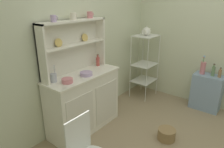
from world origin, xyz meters
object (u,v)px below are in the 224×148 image
Objects in this scene: floor_basket at (167,134)px; vinegar_bottle at (220,73)px; jam_bottle at (98,61)px; utensil_jar at (54,78)px; cup_lilac_0 at (54,18)px; oil_bottle at (213,71)px; bakers_rack at (145,60)px; hutch_cabinet at (84,101)px; flower_vase at (203,67)px; side_shelf_blue at (206,92)px; bowl_mixing_large at (67,81)px; porcelain_teapot at (146,31)px; hutch_shelf_unit at (72,43)px.

vinegar_bottle reaches higher than floor_basket.
floor_basket is 1.33× the size of jam_bottle.
vinegar_bottle is at bearing -34.71° from utensil_jar.
jam_bottle is at bearing -2.84° from cup_lilac_0.
bakers_rack is at bearing 100.28° from oil_bottle.
utensil_jar is at bearing -179.39° from jam_bottle.
utensil_jar is (-0.42, 0.08, 0.48)m from hutch_cabinet.
cup_lilac_0 is 0.46× the size of jam_bottle.
hutch_cabinet is at bearing -21.91° from cup_lilac_0.
flower_vase reaches higher than hutch_cabinet.
bowl_mixing_large is (-2.07, 1.19, 0.58)m from side_shelf_blue.
jam_bottle is at bearing 136.92° from flower_vase.
oil_bottle is (2.15, -1.39, -0.21)m from utensil_jar.
bowl_mixing_large is 2.47m from vinegar_bottle.
floor_basket is 1.47m from jam_bottle.
porcelain_teapot is at bearing 43.50° from floor_basket.
hutch_shelf_unit is at bearing 143.00° from flower_vase.
hutch_shelf_unit is 12.55× the size of cup_lilac_0.
porcelain_teapot reaches higher than bakers_rack.
oil_bottle is at bearing -40.37° from hutch_shelf_unit.
cup_lilac_0 reaches higher than oil_bottle.
hutch_shelf_unit reaches higher than porcelain_teapot.
hutch_shelf_unit is 3.21× the size of flower_vase.
porcelain_teapot is at bearing -4.89° from hutch_cabinet.
oil_bottle reaches higher than floor_basket.
hutch_cabinet is at bearing 142.95° from oil_bottle.
bowl_mixing_large is 0.77× the size of jam_bottle.
hutch_shelf_unit is 4.72× the size of utensil_jar.
bowl_mixing_large is at bearing 178.24° from porcelain_teapot.
vinegar_bottle is at bearing -90.00° from oil_bottle.
hutch_cabinet is at bearing 146.64° from flower_vase.
porcelain_teapot is 1.13× the size of oil_bottle.
utensil_jar is at bearing -168.23° from hutch_shelf_unit.
vinegar_bottle is (1.31, -1.50, -0.24)m from jam_bottle.
oil_bottle is at bearing -35.08° from cup_lilac_0.
flower_vase is at bearing -78.02° from porcelain_teapot.
cup_lilac_0 is (-0.30, -0.04, 0.34)m from hutch_shelf_unit.
bowl_mixing_large is at bearing 150.11° from side_shelf_blue.
vinegar_bottle is (0.21, -1.28, -0.05)m from bakers_rack.
cup_lilac_0 is at bearing 142.98° from vinegar_bottle.
porcelain_teapot is (1.10, -0.22, 0.35)m from jam_bottle.
hutch_shelf_unit reaches higher than bowl_mixing_large.
floor_basket is 1.40m from flower_vase.
utensil_jar is at bearing 120.32° from bowl_mixing_large.
jam_bottle is 1.81m from flower_vase.
bakers_rack is at bearing -4.89° from hutch_cabinet.
bowl_mixing_large is at bearing -98.18° from cup_lilac_0.
bowl_mixing_large is at bearing 129.10° from floor_basket.
side_shelf_blue is 1.98m from jam_bottle.
cup_lilac_0 is at bearing 81.82° from bowl_mixing_large.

